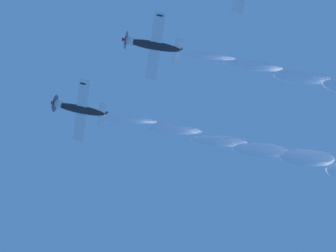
# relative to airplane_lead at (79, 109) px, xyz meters

# --- Properties ---
(airplane_lead) EXTENTS (8.59, 9.56, 3.68)m
(airplane_lead) POSITION_rel_airplane_lead_xyz_m (0.00, 0.00, 0.00)
(airplane_lead) COLOR #232328
(airplane_left_wingman) EXTENTS (8.58, 9.57, 3.15)m
(airplane_left_wingman) POSITION_rel_airplane_lead_xyz_m (11.43, -9.85, -1.05)
(airplane_left_wingman) COLOR #232328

